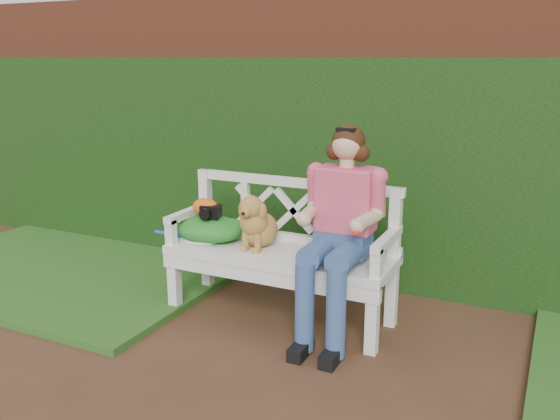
% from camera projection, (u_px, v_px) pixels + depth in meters
% --- Properties ---
extents(ground, '(60.00, 60.00, 0.00)m').
position_uv_depth(ground, '(292.00, 394.00, 3.08)').
color(ground, '#422619').
extents(brick_wall, '(10.00, 0.30, 2.20)m').
position_uv_depth(brick_wall, '(397.00, 140.00, 4.46)').
color(brick_wall, brown).
rests_on(brick_wall, ground).
extents(ivy_hedge, '(10.00, 0.18, 1.70)m').
position_uv_depth(ivy_hedge, '(388.00, 177.00, 4.33)').
color(ivy_hedge, '#215015').
rests_on(ivy_hedge, ground).
extents(grass_left, '(2.60, 2.00, 0.05)m').
position_uv_depth(grass_left, '(72.00, 268.00, 4.87)').
color(grass_left, '#24571B').
rests_on(grass_left, ground).
extents(garden_bench, '(1.60, 0.66, 0.48)m').
position_uv_depth(garden_bench, '(280.00, 284.00, 3.93)').
color(garden_bench, white).
rests_on(garden_bench, ground).
extents(seated_woman, '(0.65, 0.79, 1.25)m').
position_uv_depth(seated_woman, '(342.00, 238.00, 3.63)').
color(seated_woman, '#D63448').
rests_on(seated_woman, ground).
extents(dog, '(0.31, 0.38, 0.37)m').
position_uv_depth(dog, '(258.00, 220.00, 3.88)').
color(dog, olive).
rests_on(dog, garden_bench).
extents(tennis_racket, '(0.58, 0.32, 0.03)m').
position_uv_depth(tennis_racket, '(197.00, 238.00, 4.08)').
color(tennis_racket, white).
rests_on(tennis_racket, garden_bench).
extents(green_bag, '(0.57, 0.49, 0.17)m').
position_uv_depth(green_bag, '(210.00, 228.00, 4.07)').
color(green_bag, '#167428').
rests_on(green_bag, garden_bench).
extents(camera_item, '(0.15, 0.12, 0.09)m').
position_uv_depth(camera_item, '(211.00, 211.00, 4.01)').
color(camera_item, black).
rests_on(camera_item, green_bag).
extents(baseball_glove, '(0.19, 0.15, 0.12)m').
position_uv_depth(baseball_glove, '(205.00, 207.00, 4.05)').
color(baseball_glove, '#E35712').
rests_on(baseball_glove, green_bag).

